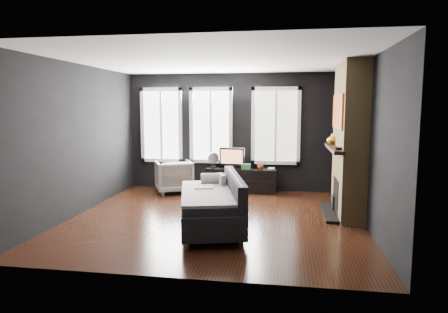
% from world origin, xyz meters
% --- Properties ---
extents(floor, '(5.00, 5.00, 0.00)m').
position_xyz_m(floor, '(0.00, 0.00, 0.00)').
color(floor, black).
rests_on(floor, ground).
extents(ceiling, '(5.00, 5.00, 0.00)m').
position_xyz_m(ceiling, '(0.00, 0.00, 2.70)').
color(ceiling, white).
rests_on(ceiling, ground).
extents(wall_back, '(5.00, 0.02, 2.70)m').
position_xyz_m(wall_back, '(0.00, 2.50, 1.35)').
color(wall_back, black).
rests_on(wall_back, ground).
extents(wall_left, '(0.02, 5.00, 2.70)m').
position_xyz_m(wall_left, '(-2.50, 0.00, 1.35)').
color(wall_left, black).
rests_on(wall_left, ground).
extents(wall_right, '(0.02, 5.00, 2.70)m').
position_xyz_m(wall_right, '(2.50, 0.00, 1.35)').
color(wall_right, black).
rests_on(wall_right, ground).
extents(windows, '(4.00, 0.16, 1.76)m').
position_xyz_m(windows, '(-0.45, 2.46, 2.38)').
color(windows, white).
rests_on(windows, wall_back).
extents(fireplace, '(0.70, 1.62, 2.70)m').
position_xyz_m(fireplace, '(2.30, 0.60, 1.35)').
color(fireplace, '#93724C').
rests_on(fireplace, floor).
extents(sofa, '(1.47, 2.20, 0.87)m').
position_xyz_m(sofa, '(0.03, -0.60, 0.43)').
color(sofa, '#242426').
rests_on(sofa, floor).
extents(stripe_pillow, '(0.19, 0.32, 0.32)m').
position_xyz_m(stripe_pillow, '(0.11, -0.01, 0.63)').
color(stripe_pillow, gray).
rests_on(stripe_pillow, sofa).
extents(armchair, '(1.02, 0.99, 0.80)m').
position_xyz_m(armchair, '(-1.32, 1.95, 0.40)').
color(armchair, silver).
rests_on(armchair, floor).
extents(media_console, '(1.60, 0.52, 0.55)m').
position_xyz_m(media_console, '(0.20, 2.24, 0.27)').
color(media_console, black).
rests_on(media_console, floor).
extents(monitor, '(0.60, 0.19, 0.52)m').
position_xyz_m(monitor, '(-0.02, 2.23, 0.81)').
color(monitor, black).
rests_on(monitor, media_console).
extents(desk_fan, '(0.31, 0.31, 0.36)m').
position_xyz_m(desk_fan, '(-0.46, 2.23, 0.73)').
color(desk_fan, '#A3A3A3').
rests_on(desk_fan, media_console).
extents(mug, '(0.16, 0.15, 0.14)m').
position_xyz_m(mug, '(0.63, 2.21, 0.61)').
color(mug, '#CB4522').
rests_on(mug, media_console).
extents(book, '(0.15, 0.03, 0.20)m').
position_xyz_m(book, '(0.79, 2.27, 0.65)').
color(book, '#B5A492').
rests_on(book, media_console).
extents(storage_box, '(0.22, 0.15, 0.11)m').
position_xyz_m(storage_box, '(0.30, 2.15, 0.60)').
color(storage_box, '#307137').
rests_on(storage_box, media_console).
extents(mantel_vase, '(0.26, 0.27, 0.20)m').
position_xyz_m(mantel_vase, '(2.05, 1.05, 1.33)').
color(mantel_vase, gold).
rests_on(mantel_vase, fireplace).
extents(mantel_clock, '(0.12, 0.12, 0.04)m').
position_xyz_m(mantel_clock, '(2.05, 0.05, 1.25)').
color(mantel_clock, black).
rests_on(mantel_clock, fireplace).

